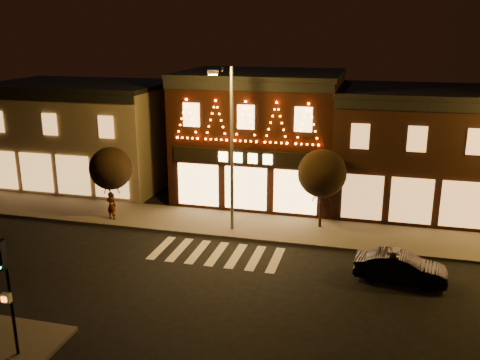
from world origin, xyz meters
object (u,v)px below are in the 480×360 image
at_px(traffic_signal_near, 4,276).
at_px(pedestrian, 111,205).
at_px(dark_sedan, 400,267).
at_px(streetlamp_mid, 229,138).

height_order(traffic_signal_near, pedestrian, traffic_signal_near).
height_order(traffic_signal_near, dark_sedan, traffic_signal_near).
distance_m(dark_sedan, pedestrian, 16.55).
xyz_separation_m(streetlamp_mid, pedestrian, (-7.20, 0.02, -4.40)).
bearing_deg(streetlamp_mid, dark_sedan, -37.21).
bearing_deg(dark_sedan, streetlamp_mid, 72.19).
distance_m(traffic_signal_near, pedestrian, 13.67).
xyz_separation_m(traffic_signal_near, pedestrian, (-3.25, 13.09, -2.17)).
distance_m(streetlamp_mid, pedestrian, 8.43).
relative_size(traffic_signal_near, pedestrian, 2.57).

